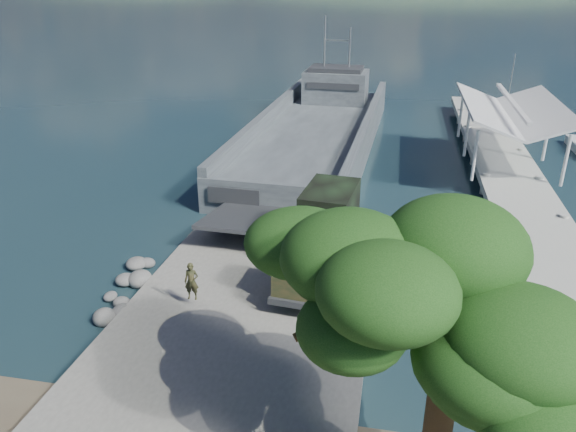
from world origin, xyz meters
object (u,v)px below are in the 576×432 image
at_px(soldier, 192,290).
at_px(overhang_tree, 424,314).
at_px(pier, 506,158).
at_px(military_truck, 322,235).
at_px(landing_craft, 316,138).
at_px(sailboat_far, 507,110).

height_order(soldier, overhang_tree, overhang_tree).
bearing_deg(pier, military_truck, -123.98).
bearing_deg(soldier, landing_craft, 81.04).
bearing_deg(military_truck, sailboat_far, 75.18).
bearing_deg(landing_craft, soldier, -91.39).
height_order(pier, sailboat_far, sailboat_far).
distance_m(military_truck, soldier, 6.36).
bearing_deg(sailboat_far, landing_craft, -131.10).
height_order(military_truck, soldier, military_truck).
relative_size(pier, soldier, 27.25).
distance_m(sailboat_far, overhang_tree, 48.96).
bearing_deg(sailboat_far, military_truck, -104.46).
bearing_deg(soldier, military_truck, 35.10).
distance_m(landing_craft, sailboat_far, 22.97).
height_order(military_truck, overhang_tree, overhang_tree).
xyz_separation_m(landing_craft, sailboat_far, (16.97, 15.48, -0.51)).
bearing_deg(sailboat_far, pier, -92.80).
height_order(landing_craft, soldier, landing_craft).
bearing_deg(soldier, pier, 46.83).
relative_size(landing_craft, military_truck, 4.36).
distance_m(pier, soldier, 24.73).
distance_m(military_truck, sailboat_far, 38.44).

